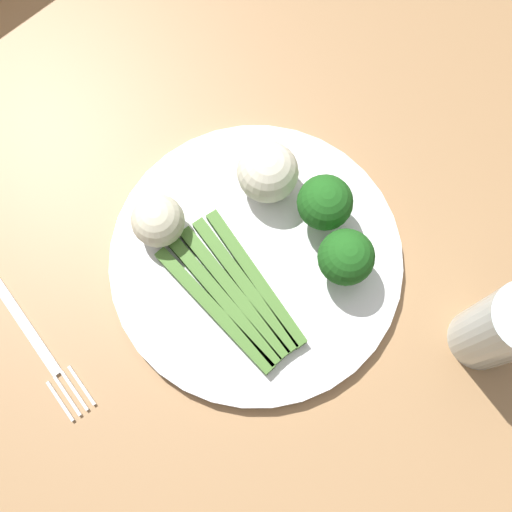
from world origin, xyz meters
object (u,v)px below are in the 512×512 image
broccoli_near_center (349,256)px  cauliflower_mid (268,172)px  dining_table (297,244)px  asparagus_bundle (234,293)px  fork (39,345)px  plate (256,260)px  broccoli_right (325,203)px  cauliflower_front_left (158,221)px  water_glass (501,329)px

broccoli_near_center → cauliflower_mid: bearing=-78.1°
dining_table → cauliflower_mid: bearing=-63.0°
broccoli_near_center → cauliflower_mid: broccoli_near_center is taller
asparagus_bundle → fork: size_ratio=0.99×
plate → broccoli_right: (-0.08, -0.01, 0.04)m
asparagus_bundle → cauliflower_mid: size_ratio=2.72×
cauliflower_mid → cauliflower_front_left: size_ratio=1.18×
broccoli_near_center → cauliflower_front_left: bearing=-40.6°
broccoli_near_center → fork: bearing=-14.1°
cauliflower_front_left → water_glass: (-0.22, 0.24, 0.02)m
asparagus_bundle → water_glass: size_ratio=1.39×
broccoli_right → water_glass: (-0.07, 0.18, 0.01)m
asparagus_bundle → broccoli_near_center: bearing=-114.1°
asparagus_bundle → fork: 0.19m
asparagus_bundle → water_glass: bearing=-138.4°
broccoli_right → water_glass: size_ratio=0.55×
cauliflower_front_left → broccoli_right: bearing=156.4°
cauliflower_front_left → fork: bearing=16.1°
dining_table → cauliflower_mid: (0.02, -0.04, 0.15)m
asparagus_bundle → broccoli_near_center: 0.11m
plate → cauliflower_mid: 0.09m
asparagus_bundle → cauliflower_mid: (-0.08, -0.09, 0.02)m
dining_table → water_glass: 0.27m
asparagus_bundle → fork: (0.19, -0.05, -0.02)m
cauliflower_mid → fork: cauliflower_mid is taller
water_glass → asparagus_bundle: bearing=-38.3°
broccoli_near_center → fork: broccoli_near_center is taller
dining_table → broccoli_near_center: bearing=92.3°
dining_table → broccoli_near_center: (-0.00, 0.07, 0.16)m
water_glass → cauliflower_front_left: bearing=-47.5°
fork → cauliflower_mid: bearing=88.8°
dining_table → cauliflower_mid: size_ratio=21.16×
cauliflower_mid → cauliflower_front_left: 0.12m
asparagus_bundle → fork: bearing=65.7°
plate → dining_table: bearing=-161.8°
asparagus_bundle → broccoli_near_center: (-0.11, 0.03, 0.03)m
asparagus_bundle → cauliflower_mid: 0.12m
broccoli_right → cauliflower_front_left: 0.16m
dining_table → fork: bearing=-0.6°
cauliflower_mid → plate: bearing=53.2°
asparagus_bundle → fork: asparagus_bundle is taller
fork → water_glass: bearing=53.4°
fork → water_glass: size_ratio=1.40×
broccoli_right → cauliflower_mid: broccoli_right is taller
broccoli_right → fork: 0.31m
plate → broccoli_right: bearing=-175.2°
cauliflower_mid → dining_table: bearing=117.0°
cauliflower_mid → water_glass: 0.26m
plate → fork: bearing=-6.4°
asparagus_bundle → water_glass: water_glass is taller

